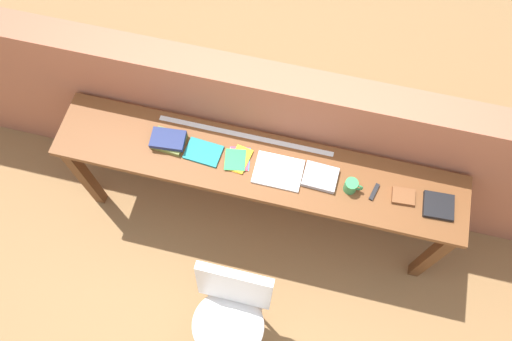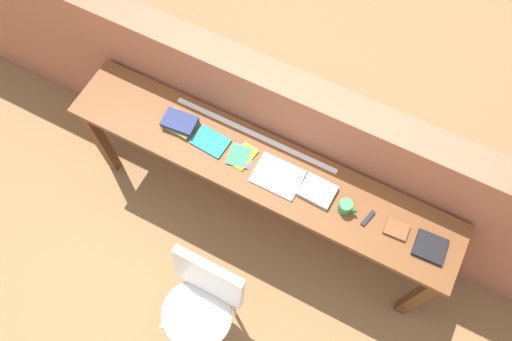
{
  "view_description": "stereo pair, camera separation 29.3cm",
  "coord_description": "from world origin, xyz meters",
  "px_view_note": "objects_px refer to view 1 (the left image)",
  "views": [
    {
      "loc": [
        0.29,
        -0.93,
        3.57
      ],
      "look_at": [
        0.0,
        0.25,
        0.9
      ],
      "focal_mm": 35.0,
      "sensor_mm": 36.0,
      "label": 1
    },
    {
      "loc": [
        0.56,
        -0.83,
        3.57
      ],
      "look_at": [
        0.0,
        0.25,
        0.9
      ],
      "focal_mm": 35.0,
      "sensor_mm": 36.0,
      "label": 2
    }
  ],
  "objects_px": {
    "book_open_centre": "(278,171)",
    "multitool_folded": "(374,192)",
    "mug": "(351,186)",
    "book_repair_rightmost": "(438,206)",
    "magazine_cycling": "(203,152)",
    "chair_white_moulded": "(230,312)",
    "leather_journal_brown": "(403,196)",
    "pamphlet_pile_colourful": "(238,159)",
    "book_stack_leftmost": "(168,140)"
  },
  "relations": [
    {
      "from": "book_open_centre",
      "to": "multitool_folded",
      "type": "relative_size",
      "value": 2.57
    },
    {
      "from": "mug",
      "to": "book_repair_rightmost",
      "type": "height_order",
      "value": "mug"
    },
    {
      "from": "magazine_cycling",
      "to": "book_repair_rightmost",
      "type": "distance_m",
      "value": 1.4
    },
    {
      "from": "book_open_centre",
      "to": "book_repair_rightmost",
      "type": "distance_m",
      "value": 0.94
    },
    {
      "from": "chair_white_moulded",
      "to": "leather_journal_brown",
      "type": "xyz_separation_m",
      "value": [
        0.83,
        0.81,
        0.37
      ]
    },
    {
      "from": "chair_white_moulded",
      "to": "book_open_centre",
      "type": "height_order",
      "value": "book_open_centre"
    },
    {
      "from": "chair_white_moulded",
      "to": "book_repair_rightmost",
      "type": "height_order",
      "value": "book_repair_rightmost"
    },
    {
      "from": "multitool_folded",
      "to": "book_repair_rightmost",
      "type": "xyz_separation_m",
      "value": [
        0.37,
        -0.0,
        0.01
      ]
    },
    {
      "from": "magazine_cycling",
      "to": "book_open_centre",
      "type": "distance_m",
      "value": 0.47
    },
    {
      "from": "leather_journal_brown",
      "to": "magazine_cycling",
      "type": "bearing_deg",
      "value": 175.99
    },
    {
      "from": "pamphlet_pile_colourful",
      "to": "multitool_folded",
      "type": "bearing_deg",
      "value": -1.26
    },
    {
      "from": "book_open_centre",
      "to": "pamphlet_pile_colourful",
      "type": "bearing_deg",
      "value": 175.33
    },
    {
      "from": "magazine_cycling",
      "to": "multitool_folded",
      "type": "height_order",
      "value": "multitool_folded"
    },
    {
      "from": "book_stack_leftmost",
      "to": "book_repair_rightmost",
      "type": "height_order",
      "value": "book_stack_leftmost"
    },
    {
      "from": "leather_journal_brown",
      "to": "book_repair_rightmost",
      "type": "height_order",
      "value": "book_repair_rightmost"
    },
    {
      "from": "book_open_centre",
      "to": "book_repair_rightmost",
      "type": "relative_size",
      "value": 1.65
    },
    {
      "from": "chair_white_moulded",
      "to": "book_open_centre",
      "type": "distance_m",
      "value": 0.88
    },
    {
      "from": "book_stack_leftmost",
      "to": "multitool_folded",
      "type": "distance_m",
      "value": 1.26
    },
    {
      "from": "pamphlet_pile_colourful",
      "to": "mug",
      "type": "bearing_deg",
      "value": -2.45
    },
    {
      "from": "multitool_folded",
      "to": "chair_white_moulded",
      "type": "bearing_deg",
      "value": -129.8
    },
    {
      "from": "magazine_cycling",
      "to": "pamphlet_pile_colourful",
      "type": "relative_size",
      "value": 1.16
    },
    {
      "from": "book_stack_leftmost",
      "to": "mug",
      "type": "relative_size",
      "value": 1.96
    },
    {
      "from": "pamphlet_pile_colourful",
      "to": "leather_journal_brown",
      "type": "height_order",
      "value": "leather_journal_brown"
    },
    {
      "from": "mug",
      "to": "book_repair_rightmost",
      "type": "distance_m",
      "value": 0.51
    },
    {
      "from": "leather_journal_brown",
      "to": "chair_white_moulded",
      "type": "bearing_deg",
      "value": -139.57
    },
    {
      "from": "book_stack_leftmost",
      "to": "leather_journal_brown",
      "type": "distance_m",
      "value": 1.42
    },
    {
      "from": "pamphlet_pile_colourful",
      "to": "book_open_centre",
      "type": "distance_m",
      "value": 0.25
    },
    {
      "from": "book_stack_leftmost",
      "to": "book_open_centre",
      "type": "xyz_separation_m",
      "value": [
        0.69,
        -0.03,
        -0.02
      ]
    },
    {
      "from": "mug",
      "to": "multitool_folded",
      "type": "relative_size",
      "value": 1.0
    },
    {
      "from": "magazine_cycling",
      "to": "mug",
      "type": "relative_size",
      "value": 1.94
    },
    {
      "from": "leather_journal_brown",
      "to": "pamphlet_pile_colourful",
      "type": "bearing_deg",
      "value": 175.78
    },
    {
      "from": "book_stack_leftmost",
      "to": "book_open_centre",
      "type": "relative_size",
      "value": 0.76
    },
    {
      "from": "pamphlet_pile_colourful",
      "to": "book_repair_rightmost",
      "type": "distance_m",
      "value": 1.19
    },
    {
      "from": "leather_journal_brown",
      "to": "book_repair_rightmost",
      "type": "bearing_deg",
      "value": -7.16
    },
    {
      "from": "book_stack_leftmost",
      "to": "leather_journal_brown",
      "type": "xyz_separation_m",
      "value": [
        1.42,
        -0.02,
        -0.02
      ]
    },
    {
      "from": "book_open_centre",
      "to": "leather_journal_brown",
      "type": "relative_size",
      "value": 2.18
    },
    {
      "from": "chair_white_moulded",
      "to": "pamphlet_pile_colourful",
      "type": "distance_m",
      "value": 0.91
    },
    {
      "from": "mug",
      "to": "multitool_folded",
      "type": "xyz_separation_m",
      "value": [
        0.14,
        0.01,
        -0.04
      ]
    },
    {
      "from": "mug",
      "to": "book_repair_rightmost",
      "type": "bearing_deg",
      "value": 1.11
    },
    {
      "from": "magazine_cycling",
      "to": "book_repair_rightmost",
      "type": "xyz_separation_m",
      "value": [
        1.4,
        -0.02,
        0.01
      ]
    },
    {
      "from": "multitool_folded",
      "to": "magazine_cycling",
      "type": "bearing_deg",
      "value": 179.17
    },
    {
      "from": "magazine_cycling",
      "to": "pamphlet_pile_colourful",
      "type": "distance_m",
      "value": 0.22
    },
    {
      "from": "pamphlet_pile_colourful",
      "to": "multitool_folded",
      "type": "height_order",
      "value": "multitool_folded"
    },
    {
      "from": "leather_journal_brown",
      "to": "mug",
      "type": "bearing_deg",
      "value": -179.73
    },
    {
      "from": "chair_white_moulded",
      "to": "book_stack_leftmost",
      "type": "relative_size",
      "value": 4.15
    },
    {
      "from": "chair_white_moulded",
      "to": "book_stack_leftmost",
      "type": "bearing_deg",
      "value": 125.22
    },
    {
      "from": "pamphlet_pile_colourful",
      "to": "mug",
      "type": "distance_m",
      "value": 0.68
    },
    {
      "from": "mug",
      "to": "book_open_centre",
      "type": "bearing_deg",
      "value": 178.92
    },
    {
      "from": "multitool_folded",
      "to": "leather_journal_brown",
      "type": "distance_m",
      "value": 0.17
    },
    {
      "from": "chair_white_moulded",
      "to": "leather_journal_brown",
      "type": "bearing_deg",
      "value": 44.23
    }
  ]
}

